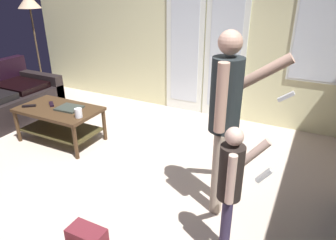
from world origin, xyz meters
The scene contains 11 objects.
ground_plane centered at (0.00, 0.00, -0.01)m, with size 5.88×4.77×0.02m, color beige.
wall_back_with_doors centered at (0.09, 2.35, 1.25)m, with size 5.88×0.09×2.54m.
coffee_table centered at (-0.97, 0.56, 0.34)m, with size 1.08×0.63×0.47m.
person_adult centered at (1.35, 0.23, 0.99)m, with size 0.64×0.49×1.65m.
person_child centered at (1.57, -0.29, 0.66)m, with size 0.35×0.36×1.10m.
floor_lamp centered at (-2.69, 1.84, 1.58)m, with size 0.39×0.39×1.79m.
backpack centered at (0.58, -0.78, 0.10)m, with size 0.30×0.21×0.20m.
laptop_closed centered at (-0.83, 0.60, 0.48)m, with size 0.30×0.26×0.02m, color #313832.
cup_near_edge centered at (-0.53, 0.45, 0.53)m, with size 0.09×0.09×0.11m, color white.
tv_remote_black centered at (-1.14, 0.61, 0.48)m, with size 0.17×0.05×0.02m, color black.
dvd_remote_slim centered at (-1.36, 0.42, 0.48)m, with size 0.17×0.05×0.02m, color black.
Camera 1 is at (1.99, -2.13, 1.98)m, focal length 33.08 mm.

